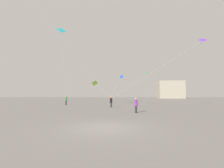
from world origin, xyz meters
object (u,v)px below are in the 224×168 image
at_px(person_in_red, 110,99).
at_px(kite_emerald_diamond, 145,74).
at_px(person_in_black, 111,101).
at_px(kite_cyan_delta, 61,32).
at_px(kite_cobalt_diamond, 121,77).
at_px(building_left_hall, 170,90).
at_px(person_in_green, 66,100).
at_px(kite_lime_delta, 95,83).
at_px(kite_violet_delta, 199,42).
at_px(person_in_purple, 136,104).

distance_m(person_in_red, kite_emerald_diamond, 10.91).
xyz_separation_m(person_in_black, kite_cyan_delta, (-9.13, 2.37, 12.48)).
bearing_deg(person_in_red, kite_cobalt_diamond, 168.10).
bearing_deg(person_in_black, building_left_hall, 14.06).
relative_size(person_in_black, person_in_green, 0.92).
bearing_deg(person_in_red, kite_lime_delta, -130.78).
height_order(person_in_green, kite_violet_delta, kite_violet_delta).
bearing_deg(kite_emerald_diamond, person_in_red, -170.99).
bearing_deg(person_in_red, building_left_hall, 156.39).
xyz_separation_m(person_in_red, person_in_green, (-8.52, -6.67, 0.05)).
bearing_deg(kite_lime_delta, person_in_black, -73.64).
bearing_deg(kite_cobalt_diamond, kite_emerald_diamond, -52.71).
height_order(person_in_red, kite_emerald_diamond, kite_emerald_diamond).
distance_m(person_in_black, kite_emerald_diamond, 17.33).
relative_size(person_in_red, kite_emerald_diamond, 0.19).
xyz_separation_m(person_in_purple, building_left_hall, (32.22, 81.43, 4.60)).
relative_size(person_in_purple, kite_lime_delta, 0.28).
height_order(kite_violet_delta, building_left_hall, kite_violet_delta).
height_order(person_in_purple, kite_lime_delta, kite_lime_delta).
bearing_deg(person_in_green, building_left_hall, 164.72).
bearing_deg(kite_lime_delta, kite_cyan_delta, -104.95).
xyz_separation_m(kite_emerald_diamond, kite_cobalt_diamond, (-5.73, 7.52, 0.16)).
bearing_deg(kite_lime_delta, kite_emerald_diamond, -14.81).
xyz_separation_m(person_in_black, kite_emerald_diamond, (8.08, 13.92, 6.43)).
bearing_deg(person_in_red, kite_emerald_diamond, 105.67).
bearing_deg(kite_cyan_delta, kite_violet_delta, -0.31).
bearing_deg(kite_emerald_diamond, kite_cyan_delta, -146.13).
distance_m(person_in_red, person_in_green, 10.82).
height_order(person_in_green, building_left_hall, building_left_hall).
relative_size(person_in_green, building_left_hall, 0.12).
xyz_separation_m(person_in_purple, kite_violet_delta, (12.44, 9.81, 10.32)).
bearing_deg(person_in_red, kite_violet_delta, 63.92).
distance_m(person_in_green, kite_emerald_diamond, 20.06).
xyz_separation_m(person_in_green, kite_emerald_diamond, (17.24, 8.06, 6.35)).
xyz_separation_m(kite_cyan_delta, kite_cobalt_diamond, (11.48, 19.07, -5.90)).
height_order(kite_emerald_diamond, kite_lime_delta, kite_emerald_diamond).
distance_m(person_in_black, kite_cobalt_diamond, 22.56).
relative_size(kite_lime_delta, kite_violet_delta, 0.35).
height_order(person_in_red, kite_cobalt_diamond, kite_cobalt_diamond).
distance_m(kite_cobalt_diamond, building_left_hall, 61.86).
relative_size(person_in_red, person_in_purple, 1.07).
distance_m(person_in_black, kite_lime_delta, 18.65).
bearing_deg(person_in_black, kite_lime_delta, 55.87).
distance_m(kite_lime_delta, building_left_hall, 69.34).
bearing_deg(kite_violet_delta, person_in_red, 147.25).
relative_size(person_in_purple, kite_cyan_delta, 0.13).
distance_m(person_in_green, kite_cobalt_diamond, 20.44).
relative_size(person_in_green, kite_lime_delta, 0.32).
relative_size(person_in_black, kite_cobalt_diamond, 0.18).
bearing_deg(kite_cobalt_diamond, building_left_hall, 57.96).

